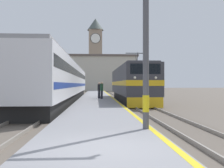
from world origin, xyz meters
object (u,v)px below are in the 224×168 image
(locomotive_train, at_px, (131,84))
(passenger_train, at_px, (66,81))
(clock_tower, at_px, (95,52))
(catenary_mast, at_px, (149,28))
(person_on_platform, at_px, (99,90))
(second_waiting_passenger, at_px, (102,90))

(locomotive_train, bearing_deg, passenger_train, 162.57)
(passenger_train, bearing_deg, clock_tower, 86.55)
(clock_tower, bearing_deg, catenary_mast, -88.50)
(passenger_train, relative_size, person_on_platform, 20.10)
(locomotive_train, height_order, clock_tower, clock_tower)
(locomotive_train, height_order, person_on_platform, locomotive_train)
(person_on_platform, bearing_deg, passenger_train, 171.58)
(passenger_train, relative_size, catenary_mast, 5.14)
(locomotive_train, distance_m, catenary_mast, 18.83)
(catenary_mast, bearing_deg, locomotive_train, 84.34)
(passenger_train, bearing_deg, person_on_platform, -8.42)
(passenger_train, height_order, second_waiting_passenger, passenger_train)
(second_waiting_passenger, bearing_deg, passenger_train, 160.57)
(catenary_mast, bearing_deg, person_on_platform, 94.27)
(passenger_train, bearing_deg, catenary_mast, -75.79)
(person_on_platform, xyz_separation_m, clock_tower, (-0.46, 55.48, 11.18))
(passenger_train, relative_size, clock_tower, 1.57)
(person_on_platform, bearing_deg, second_waiting_passenger, -72.28)
(catenary_mast, relative_size, person_on_platform, 3.91)
(passenger_train, xyz_separation_m, person_on_platform, (3.77, -0.56, -0.97))
(passenger_train, distance_m, clock_tower, 55.96)
(passenger_train, height_order, catenary_mast, catenary_mast)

